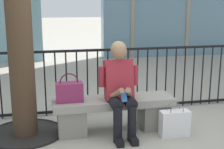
{
  "coord_description": "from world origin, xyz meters",
  "views": [
    {
      "loc": [
        -0.88,
        -3.94,
        1.71
      ],
      "look_at": [
        0.0,
        0.1,
        0.75
      ],
      "focal_mm": 51.21,
      "sensor_mm": 36.0,
      "label": 1
    }
  ],
  "objects_px": {
    "handbag_on_bench": "(69,92)",
    "shopping_bag": "(175,123)",
    "seated_person_with_phone": "(120,86)",
    "stone_bench": "(114,111)"
  },
  "relations": [
    {
      "from": "stone_bench",
      "to": "handbag_on_bench",
      "type": "relative_size",
      "value": 4.32
    },
    {
      "from": "seated_person_with_phone",
      "to": "shopping_bag",
      "type": "height_order",
      "value": "seated_person_with_phone"
    },
    {
      "from": "seated_person_with_phone",
      "to": "handbag_on_bench",
      "type": "height_order",
      "value": "seated_person_with_phone"
    },
    {
      "from": "stone_bench",
      "to": "handbag_on_bench",
      "type": "height_order",
      "value": "handbag_on_bench"
    },
    {
      "from": "stone_bench",
      "to": "seated_person_with_phone",
      "type": "xyz_separation_m",
      "value": [
        0.06,
        -0.13,
        0.38
      ]
    },
    {
      "from": "handbag_on_bench",
      "to": "shopping_bag",
      "type": "relative_size",
      "value": 0.83
    },
    {
      "from": "stone_bench",
      "to": "seated_person_with_phone",
      "type": "distance_m",
      "value": 0.4
    },
    {
      "from": "handbag_on_bench",
      "to": "shopping_bag",
      "type": "xyz_separation_m",
      "value": [
        1.31,
        -0.33,
        -0.41
      ]
    },
    {
      "from": "seated_person_with_phone",
      "to": "handbag_on_bench",
      "type": "bearing_deg",
      "value": 169.45
    },
    {
      "from": "stone_bench",
      "to": "handbag_on_bench",
      "type": "distance_m",
      "value": 0.66
    }
  ]
}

